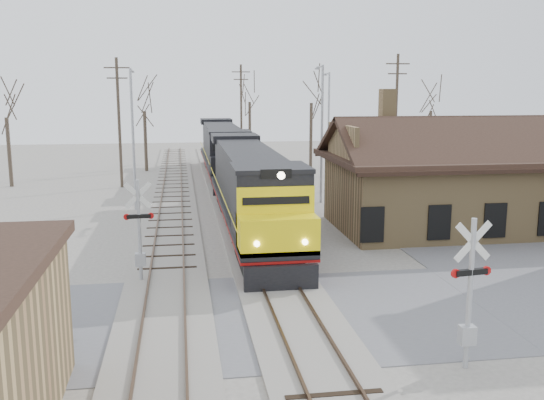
{
  "coord_description": "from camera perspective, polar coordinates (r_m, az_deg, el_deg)",
  "views": [
    {
      "loc": [
        -3.79,
        -20.14,
        7.97
      ],
      "look_at": [
        0.64,
        9.0,
        2.49
      ],
      "focal_mm": 40.0,
      "sensor_mm": 36.0,
      "label": 1
    }
  ],
  "objects": [
    {
      "name": "tree_b",
      "position": [
        59.55,
        -11.95,
        9.09
      ],
      "size": [
        3.85,
        3.85,
        9.42
      ],
      "color": "#382D23",
      "rests_on": "ground"
    },
    {
      "name": "tree_d",
      "position": [
        60.64,
        3.73,
        10.11
      ],
      "size": [
        4.32,
        4.32,
        10.59
      ],
      "color": "#382D23",
      "rests_on": "ground"
    },
    {
      "name": "road",
      "position": [
        21.98,
        1.91,
        -10.69
      ],
      "size": [
        60.0,
        9.0,
        0.03
      ],
      "primitive_type": "cube",
      "color": "slate",
      "rests_on": "ground"
    },
    {
      "name": "streetlight_c",
      "position": [
        55.46,
        5.32,
        7.62
      ],
      "size": [
        0.25,
        2.04,
        9.31
      ],
      "color": "#A5A8AD",
      "rests_on": "ground"
    },
    {
      "name": "tree_c",
      "position": [
        70.87,
        -2.13,
        10.04
      ],
      "size": [
        4.23,
        4.23,
        10.35
      ],
      "color": "#382D23",
      "rests_on": "ground"
    },
    {
      "name": "utility_pole_c",
      "position": [
        51.74,
        11.58,
        7.67
      ],
      "size": [
        2.0,
        0.24,
        10.69
      ],
      "color": "#382D23",
      "rests_on": "ground"
    },
    {
      "name": "utility_pole_a",
      "position": [
        50.15,
        -14.2,
        7.26
      ],
      "size": [
        2.0,
        0.24,
        10.31
      ],
      "color": "#382D23",
      "rests_on": "ground"
    },
    {
      "name": "track_main",
      "position": [
        36.21,
        -2.43,
        -2.08
      ],
      "size": [
        3.4,
        90.0,
        0.24
      ],
      "color": "#A49F94",
      "rests_on": "ground"
    },
    {
      "name": "streetlight_b",
      "position": [
        42.26,
        4.68,
        6.86
      ],
      "size": [
        0.25,
        2.04,
        9.48
      ],
      "color": "#A5A8AD",
      "rests_on": "ground"
    },
    {
      "name": "crossbuck_far",
      "position": [
        25.49,
        -12.36,
        -3.25
      ],
      "size": [
        1.23,
        0.32,
        4.3
      ],
      "rotation": [
        0.0,
        0.0,
        3.23
      ],
      "color": "#A5A8AD",
      "rests_on": "ground"
    },
    {
      "name": "track_siding",
      "position": [
        36.02,
        -9.57,
        -2.29
      ],
      "size": [
        3.4,
        90.0,
        0.24
      ],
      "color": "#A49F94",
      "rests_on": "ground"
    },
    {
      "name": "locomotive_lead",
      "position": [
        33.21,
        -1.98,
        1.05
      ],
      "size": [
        3.2,
        21.41,
        4.76
      ],
      "color": "black",
      "rests_on": "ground"
    },
    {
      "name": "locomotive_trailing",
      "position": [
        54.62,
        -4.64,
        4.75
      ],
      "size": [
        3.2,
        21.41,
        4.5
      ],
      "color": "black",
      "rests_on": "ground"
    },
    {
      "name": "tree_a",
      "position": [
        53.38,
        -23.79,
        8.1
      ],
      "size": [
        3.74,
        3.74,
        9.17
      ],
      "color": "#382D23",
      "rests_on": "ground"
    },
    {
      "name": "ground",
      "position": [
        21.99,
        1.91,
        -10.73
      ],
      "size": [
        140.0,
        140.0,
        0.0
      ],
      "primitive_type": "plane",
      "color": "#A49F94",
      "rests_on": "ground"
    },
    {
      "name": "streetlight_a",
      "position": [
        40.68,
        -12.95,
        6.28
      ],
      "size": [
        0.25,
        2.04,
        9.2
      ],
      "color": "#A5A8AD",
      "rests_on": "ground"
    },
    {
      "name": "utility_pole_b",
      "position": [
        67.23,
        -2.91,
        8.38
      ],
      "size": [
        2.0,
        0.24,
        10.45
      ],
      "color": "#382D23",
      "rests_on": "ground"
    },
    {
      "name": "tree_e",
      "position": [
        65.38,
        14.77,
        8.9
      ],
      "size": [
        3.73,
        3.73,
        9.13
      ],
      "color": "#382D23",
      "rests_on": "ground"
    },
    {
      "name": "depot",
      "position": [
        36.23,
        17.29,
        1.22
      ],
      "size": [
        15.2,
        9.31,
        7.9
      ],
      "color": "#A18353",
      "rests_on": "ground"
    },
    {
      "name": "crossbuck_near",
      "position": [
        18.25,
        18.08,
        -8.93
      ],
      "size": [
        1.26,
        0.33,
        4.42
      ],
      "rotation": [
        0.0,
        0.0,
        0.12
      ],
      "color": "#A5A8AD",
      "rests_on": "ground"
    }
  ]
}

